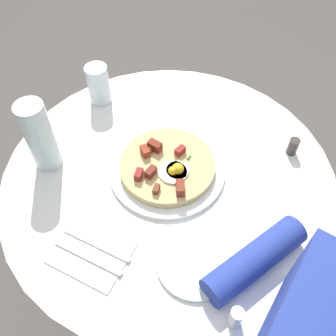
% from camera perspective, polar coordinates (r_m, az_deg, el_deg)
% --- Properties ---
extents(ground_plane, '(6.00, 6.00, 0.00)m').
position_cam_1_polar(ground_plane, '(1.61, 0.08, -16.12)').
color(ground_plane, '#4C4742').
extents(dining_table, '(0.89, 0.89, 0.70)m').
position_cam_1_polar(dining_table, '(1.13, 0.11, -6.00)').
color(dining_table, silver).
rests_on(dining_table, ground_plane).
extents(pizza_plate, '(0.31, 0.31, 0.01)m').
position_cam_1_polar(pizza_plate, '(1.00, -0.13, -0.23)').
color(pizza_plate, white).
rests_on(pizza_plate, dining_table).
extents(breakfast_pizza, '(0.25, 0.25, 0.05)m').
position_cam_1_polar(breakfast_pizza, '(0.98, -0.13, 0.34)').
color(breakfast_pizza, tan).
rests_on(breakfast_pizza, pizza_plate).
extents(bread_plate, '(0.18, 0.18, 0.01)m').
position_cam_1_polar(bread_plate, '(0.86, 4.18, -14.29)').
color(bread_plate, silver).
rests_on(bread_plate, dining_table).
extents(napkin, '(0.19, 0.16, 0.00)m').
position_cam_1_polar(napkin, '(0.89, -11.58, -12.46)').
color(napkin, white).
rests_on(napkin, dining_table).
extents(fork, '(0.18, 0.03, 0.00)m').
position_cam_1_polar(fork, '(0.88, -12.28, -13.25)').
color(fork, silver).
rests_on(fork, napkin).
extents(knife, '(0.18, 0.03, 0.00)m').
position_cam_1_polar(knife, '(0.89, -10.98, -11.42)').
color(knife, silver).
rests_on(knife, napkin).
extents(water_glass, '(0.07, 0.07, 0.12)m').
position_cam_1_polar(water_glass, '(1.17, -10.63, 12.50)').
color(water_glass, silver).
rests_on(water_glass, dining_table).
extents(water_bottle, '(0.07, 0.07, 0.21)m').
position_cam_1_polar(water_bottle, '(0.99, -19.08, 4.58)').
color(water_bottle, silver).
rests_on(water_bottle, dining_table).
extents(salt_shaker, '(0.03, 0.03, 0.06)m').
position_cam_1_polar(salt_shaker, '(0.81, 10.37, -21.63)').
color(salt_shaker, white).
rests_on(salt_shaker, dining_table).
extents(pepper_shaker, '(0.03, 0.03, 0.05)m').
position_cam_1_polar(pepper_shaker, '(1.08, 18.65, 3.15)').
color(pepper_shaker, '#3F3833').
rests_on(pepper_shaker, dining_table).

